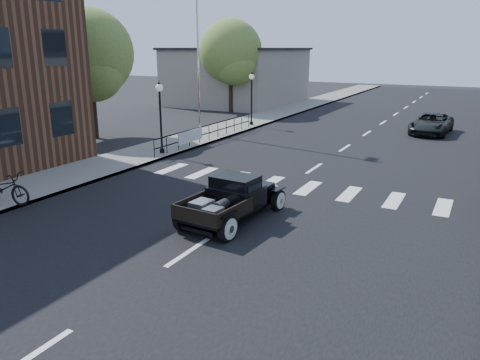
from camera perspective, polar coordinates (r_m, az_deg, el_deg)
The scene contains 15 objects.
ground at distance 14.91m, azimuth 0.14°, elevation -4.60°, with size 120.00×120.00×0.00m, color black.
road at distance 28.61m, azimuth 14.28°, elevation 4.88°, with size 14.00×80.00×0.02m, color black.
road_markings at distance 23.87m, azimuth 11.37°, elevation 2.93°, with size 12.00×60.00×0.06m, color silver, non-canonical shape.
sidewalk_left at distance 31.63m, azimuth -0.89°, elevation 6.50°, with size 3.00×80.00×0.15m, color gray.
low_building_left at distance 45.82m, azimuth -0.22°, elevation 12.45°, with size 10.00×12.00×5.00m, color #9E9485.
railing at distance 26.67m, azimuth -3.80°, elevation 5.97°, with size 0.08×10.00×1.00m, color black, non-canonical shape.
banner at distance 25.01m, azimuth -6.03°, elevation 4.79°, with size 0.04×2.20×0.60m, color silver, non-canonical shape.
lamp_post_b at distance 23.39m, azimuth -9.66°, elevation 7.49°, with size 0.36×0.36×3.50m, color black, non-canonical shape.
lamp_post_c at distance 31.85m, azimuth 1.42°, elevation 9.88°, with size 0.36×0.36×3.50m, color black, non-canonical shape.
flagpole at distance 29.01m, azimuth -5.21°, elevation 17.90°, with size 0.12×0.12×12.27m, color silver.
big_tree_near at distance 28.93m, azimuth -17.74°, elevation 12.16°, with size 5.06×5.06×7.44m, color olive, non-canonical shape.
big_tree_far at distance 39.30m, azimuth -1.14°, elevation 13.71°, with size 5.10×5.10×7.49m, color olive, non-canonical shape.
hotrod_pickup at distance 14.43m, azimuth -0.96°, elevation -2.29°, with size 1.93×4.15×1.44m, color black, non-canonical shape.
second_car at distance 31.68m, azimuth 22.30°, elevation 6.37°, with size 2.11×4.57×1.27m, color black.
motorcycle at distance 17.46m, azimuth -26.91°, elevation -0.87°, with size 0.74×2.11×1.11m, color black.
Camera 1 is at (6.48, -12.38, 5.21)m, focal length 35.00 mm.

